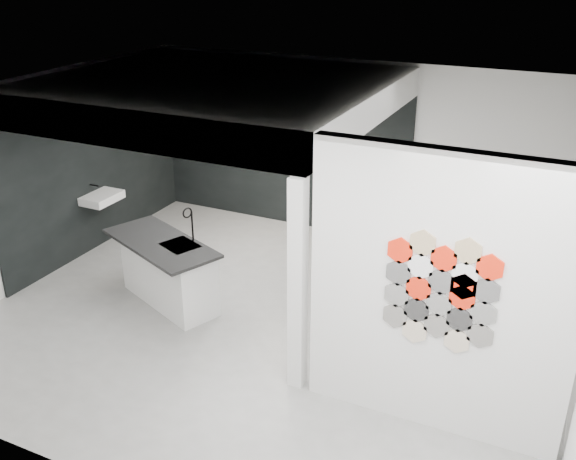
# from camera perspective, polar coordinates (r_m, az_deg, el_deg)

# --- Properties ---
(floor) EXTENTS (7.00, 6.00, 0.01)m
(floor) POSITION_cam_1_polar(r_m,az_deg,el_deg) (8.17, -1.55, -8.09)
(floor) COLOR gray
(partition_panel) EXTENTS (2.45, 0.15, 2.80)m
(partition_panel) POSITION_cam_1_polar(r_m,az_deg,el_deg) (6.01, 13.23, -5.88)
(partition_panel) COLOR silver
(partition_panel) RESTS_ON floor
(bay_clad_back) EXTENTS (4.40, 0.04, 2.35)m
(bay_clad_back) POSITION_cam_1_polar(r_m,az_deg,el_deg) (10.64, -0.69, 6.71)
(bay_clad_back) COLOR black
(bay_clad_back) RESTS_ON floor
(bay_clad_left) EXTENTS (0.04, 4.00, 2.35)m
(bay_clad_left) POSITION_cam_1_polar(r_m,az_deg,el_deg) (10.25, -16.67, 5.02)
(bay_clad_left) COLOR black
(bay_clad_left) RESTS_ON floor
(bulkhead) EXTENTS (4.40, 4.00, 0.40)m
(bulkhead) POSITION_cam_1_polar(r_m,az_deg,el_deg) (8.62, -6.59, 11.91)
(bulkhead) COLOR silver
(bulkhead) RESTS_ON corner_column
(corner_column) EXTENTS (0.16, 0.16, 2.35)m
(corner_column) POSITION_cam_1_polar(r_m,az_deg,el_deg) (6.48, 0.86, -5.11)
(corner_column) COLOR silver
(corner_column) RESTS_ON floor
(fascia_beam) EXTENTS (4.40, 0.16, 0.40)m
(fascia_beam) POSITION_cam_1_polar(r_m,az_deg,el_deg) (7.11, -14.74, 8.70)
(fascia_beam) COLOR silver
(fascia_beam) RESTS_ON corner_column
(wall_basin) EXTENTS (0.40, 0.60, 0.12)m
(wall_basin) POSITION_cam_1_polar(r_m,az_deg,el_deg) (10.07, -16.20, 2.77)
(wall_basin) COLOR silver
(wall_basin) RESTS_ON bay_clad_left
(display_shelf) EXTENTS (3.00, 0.15, 0.04)m
(display_shelf) POSITION_cam_1_polar(r_m,az_deg,el_deg) (10.47, -0.45, 7.14)
(display_shelf) COLOR black
(display_shelf) RESTS_ON bay_clad_back
(kitchen_island) EXTENTS (1.85, 1.35, 1.36)m
(kitchen_island) POSITION_cam_1_polar(r_m,az_deg,el_deg) (8.50, -10.60, -3.55)
(kitchen_island) COLOR silver
(kitchen_island) RESTS_ON floor
(stockpot) EXTENTS (0.29, 0.29, 0.20)m
(stockpot) POSITION_cam_1_polar(r_m,az_deg,el_deg) (11.07, -6.83, 8.54)
(stockpot) COLOR black
(stockpot) RESTS_ON display_shelf
(kettle) EXTENTS (0.20, 0.20, 0.16)m
(kettle) POSITION_cam_1_polar(r_m,az_deg,el_deg) (10.12, 3.89, 7.08)
(kettle) COLOR black
(kettle) RESTS_ON display_shelf
(glass_bowl) EXTENTS (0.20, 0.20, 0.11)m
(glass_bowl) POSITION_cam_1_polar(r_m,az_deg,el_deg) (9.96, 6.61, 6.56)
(glass_bowl) COLOR gray
(glass_bowl) RESTS_ON display_shelf
(glass_vase) EXTENTS (0.14, 0.14, 0.15)m
(glass_vase) POSITION_cam_1_polar(r_m,az_deg,el_deg) (9.96, 6.62, 6.66)
(glass_vase) COLOR gray
(glass_vase) RESTS_ON display_shelf
(bottle_dark) EXTENTS (0.08, 0.08, 0.16)m
(bottle_dark) POSITION_cam_1_polar(r_m,az_deg,el_deg) (10.49, -1.00, 7.73)
(bottle_dark) COLOR black
(bottle_dark) RESTS_ON display_shelf
(utensil_cup) EXTENTS (0.07, 0.07, 0.09)m
(utensil_cup) POSITION_cam_1_polar(r_m,az_deg,el_deg) (10.81, -4.34, 7.97)
(utensil_cup) COLOR black
(utensil_cup) RESTS_ON display_shelf
(hex_tile_cluster) EXTENTS (1.04, 0.02, 1.16)m
(hex_tile_cluster) POSITION_cam_1_polar(r_m,az_deg,el_deg) (5.88, 13.45, -5.43)
(hex_tile_cluster) COLOR #66635E
(hex_tile_cluster) RESTS_ON partition_panel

